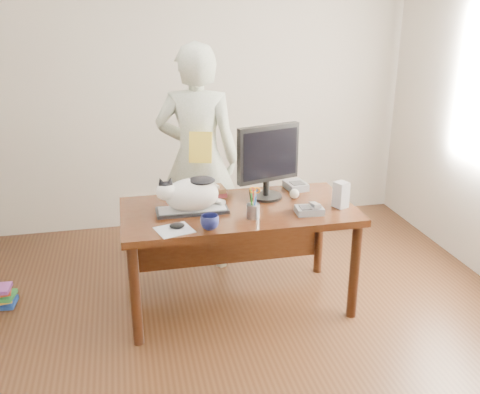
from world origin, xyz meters
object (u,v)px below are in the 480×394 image
object	(u,v)px
desk	(236,224)
phone	(310,210)
pen_cup	(253,209)
speaker	(341,195)
baseball	(294,194)
mouse	(177,225)
monitor	(268,158)
book_stack	(209,191)
cat	(189,193)
calculator	(296,185)
person	(198,159)
keyboard	(192,210)
coffee_mug	(210,222)

from	to	relation	value
desk	phone	bearing A→B (deg)	-31.63
pen_cup	speaker	xyz separation A→B (m)	(0.64, 0.06, 0.03)
baseball	mouse	bearing A→B (deg)	-157.62
desk	pen_cup	distance (m)	0.34
desk	monitor	world-z (taller)	monitor
pen_cup	book_stack	bearing A→B (deg)	114.70
cat	book_stack	world-z (taller)	cat
calculator	person	xyz separation A→B (m)	(-0.68, 0.42, 0.13)
keyboard	book_stack	distance (m)	0.33
cat	pen_cup	distance (m)	0.44
desk	pen_cup	world-z (taller)	pen_cup
monitor	speaker	world-z (taller)	monitor
keyboard	pen_cup	bearing A→B (deg)	-25.99
mouse	speaker	distance (m)	1.16
cat	book_stack	xyz separation A→B (m)	(0.18, 0.29, -0.10)
pen_cup	mouse	world-z (taller)	pen_cup
desk	cat	xyz separation A→B (m)	(-0.34, -0.08, 0.28)
baseball	book_stack	bearing A→B (deg)	163.46
mouse	cat	bearing A→B (deg)	49.73
cat	phone	xyz separation A→B (m)	(0.78, -0.19, -0.11)
phone	baseball	bearing A→B (deg)	96.26
mouse	monitor	bearing A→B (deg)	14.33
pen_cup	person	distance (m)	0.94
cat	monitor	xyz separation A→B (m)	(0.58, 0.15, 0.17)
desk	person	size ratio (longest dim) A/B	0.88
monitor	pen_cup	xyz separation A→B (m)	(-0.19, -0.34, -0.24)
cat	calculator	distance (m)	0.91
cat	baseball	distance (m)	0.79
calculator	keyboard	bearing A→B (deg)	-166.52
baseball	calculator	bearing A→B (deg)	69.38
book_stack	person	distance (m)	0.45
baseball	keyboard	bearing A→B (deg)	-171.92
speaker	baseball	world-z (taller)	speaker
baseball	book_stack	world-z (taller)	book_stack
cat	phone	bearing A→B (deg)	-13.44
desk	speaker	distance (m)	0.76
pen_cup	coffee_mug	bearing A→B (deg)	-158.93
mouse	baseball	xyz separation A→B (m)	(0.89, 0.37, 0.01)
keyboard	speaker	distance (m)	1.03
phone	speaker	size ratio (longest dim) A/B	1.05
monitor	calculator	world-z (taller)	monitor
coffee_mug	person	bearing A→B (deg)	85.57
monitor	coffee_mug	size ratio (longest dim) A/B	4.60
desk	pen_cup	xyz separation A→B (m)	(0.06, -0.27, 0.21)
keyboard	person	distance (m)	0.75
book_stack	person	size ratio (longest dim) A/B	0.14
monitor	book_stack	distance (m)	0.50
keyboard	speaker	bearing A→B (deg)	-6.75
pen_cup	mouse	xyz separation A→B (m)	(-0.51, -0.07, -0.04)
speaker	coffee_mug	bearing A→B (deg)	169.87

